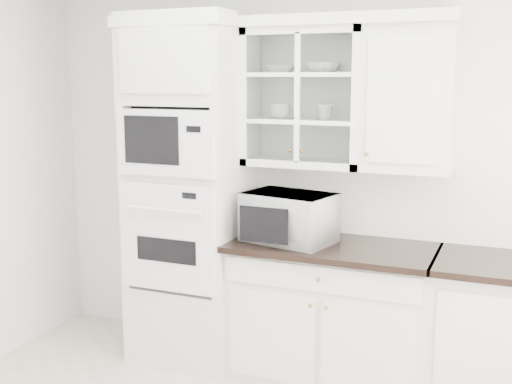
% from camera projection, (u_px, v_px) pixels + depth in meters
% --- Properties ---
extents(room_shell, '(4.00, 3.50, 2.70)m').
position_uv_depth(room_shell, '(227.00, 119.00, 3.18)').
color(room_shell, white).
rests_on(room_shell, ground).
extents(oven_column, '(0.76, 0.68, 2.40)m').
position_uv_depth(oven_column, '(190.00, 191.00, 4.47)').
color(oven_column, silver).
rests_on(oven_column, ground).
extents(base_cabinet_run, '(1.32, 0.67, 0.92)m').
position_uv_depth(base_cabinet_run, '(332.00, 311.00, 4.24)').
color(base_cabinet_run, silver).
rests_on(base_cabinet_run, ground).
extents(extra_base_cabinet, '(0.72, 0.67, 0.92)m').
position_uv_depth(extra_base_cabinet, '(493.00, 333.00, 3.86)').
color(extra_base_cabinet, silver).
rests_on(extra_base_cabinet, ground).
extents(upper_cabinet_glass, '(0.80, 0.33, 0.90)m').
position_uv_depth(upper_cabinet_glass, '(306.00, 98.00, 4.21)').
color(upper_cabinet_glass, silver).
rests_on(upper_cabinet_glass, room_shell).
extents(upper_cabinet_solid, '(0.55, 0.33, 0.90)m').
position_uv_depth(upper_cabinet_solid, '(410.00, 99.00, 3.96)').
color(upper_cabinet_solid, silver).
rests_on(upper_cabinet_solid, room_shell).
extents(crown_molding, '(2.14, 0.38, 0.07)m').
position_uv_depth(crown_molding, '(290.00, 22.00, 4.14)').
color(crown_molding, white).
rests_on(crown_molding, room_shell).
extents(countertop_microwave, '(0.64, 0.57, 0.32)m').
position_uv_depth(countertop_microwave, '(290.00, 217.00, 4.19)').
color(countertop_microwave, white).
rests_on(countertop_microwave, base_cabinet_run).
extents(bowl_a, '(0.25, 0.25, 0.05)m').
position_uv_depth(bowl_a, '(281.00, 69.00, 4.24)').
color(bowl_a, white).
rests_on(bowl_a, upper_cabinet_glass).
extents(bowl_b, '(0.28, 0.28, 0.07)m').
position_uv_depth(bowl_b, '(323.00, 68.00, 4.14)').
color(bowl_b, white).
rests_on(bowl_b, upper_cabinet_glass).
extents(cup_a, '(0.15, 0.15, 0.10)m').
position_uv_depth(cup_a, '(281.00, 111.00, 4.27)').
color(cup_a, white).
rests_on(cup_a, upper_cabinet_glass).
extents(cup_b, '(0.13, 0.13, 0.10)m').
position_uv_depth(cup_b, '(325.00, 112.00, 4.19)').
color(cup_b, white).
rests_on(cup_b, upper_cabinet_glass).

